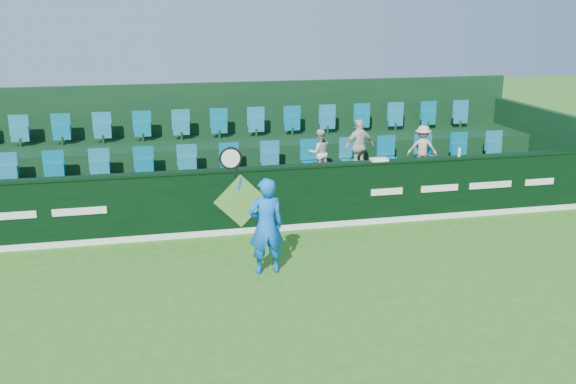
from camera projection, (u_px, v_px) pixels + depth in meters
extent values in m
plane|color=#316C19|center=(282.00, 322.00, 9.38)|extent=(60.00, 60.00, 0.00)
cube|color=black|center=(240.00, 202.00, 12.95)|extent=(16.00, 0.20, 1.30)
cube|color=black|center=(239.00, 169.00, 12.76)|extent=(16.00, 0.24, 0.05)
cube|color=white|center=(242.00, 231.00, 13.01)|extent=(16.00, 0.02, 0.12)
cube|color=#508831|center=(241.00, 201.00, 12.83)|extent=(1.10, 0.02, 1.10)
cube|color=white|center=(12.00, 216.00, 11.93)|extent=(0.85, 0.01, 0.14)
cube|color=white|center=(79.00, 211.00, 12.18)|extent=(1.00, 0.01, 0.14)
cube|color=white|center=(387.00, 192.00, 13.48)|extent=(0.70, 0.01, 0.14)
cube|color=white|center=(440.00, 188.00, 13.73)|extent=(0.85, 0.01, 0.14)
cube|color=white|center=(490.00, 185.00, 13.98)|extent=(1.00, 0.01, 0.14)
cube|color=white|center=(540.00, 182.00, 14.23)|extent=(0.70, 0.01, 0.14)
cube|color=black|center=(233.00, 198.00, 14.05)|extent=(16.00, 2.00, 0.80)
cube|color=black|center=(222.00, 167.00, 15.76)|extent=(16.00, 1.80, 1.30)
cube|color=black|center=(217.00, 133.00, 16.52)|extent=(16.00, 0.20, 2.60)
cube|color=black|center=(534.00, 147.00, 16.38)|extent=(0.20, 4.00, 2.00)
cube|color=#196C88|center=(230.00, 163.00, 14.23)|extent=(13.50, 0.50, 0.60)
cube|color=#196C88|center=(220.00, 127.00, 15.78)|extent=(13.50, 0.50, 0.60)
imported|color=blue|center=(266.00, 226.00, 10.92)|extent=(0.63, 0.43, 1.69)
cylinder|color=#143FBF|center=(240.00, 184.00, 10.51)|extent=(0.10, 0.04, 0.22)
cylinder|color=black|center=(236.00, 172.00, 10.44)|extent=(0.08, 0.03, 0.20)
torus|color=black|center=(231.00, 158.00, 10.36)|extent=(0.46, 0.04, 0.46)
cylinder|color=silver|center=(231.00, 158.00, 10.36)|extent=(0.38, 0.01, 0.38)
imported|color=beige|center=(319.00, 153.00, 14.22)|extent=(0.54, 0.43, 1.05)
imported|color=beige|center=(359.00, 146.00, 14.39)|extent=(0.78, 0.47, 1.25)
imported|color=tan|center=(422.00, 148.00, 14.74)|extent=(0.77, 0.60, 1.04)
cube|color=white|center=(379.00, 160.00, 13.36)|extent=(0.35, 0.23, 0.05)
cylinder|color=white|center=(459.00, 152.00, 13.72)|extent=(0.06, 0.06, 0.19)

